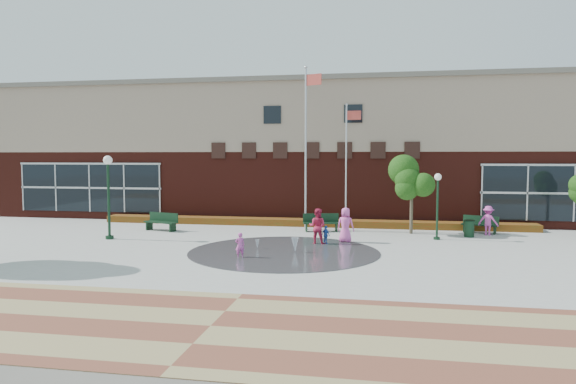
% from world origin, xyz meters
% --- Properties ---
extents(ground, '(120.00, 120.00, 0.00)m').
position_xyz_m(ground, '(0.00, 0.00, 0.00)').
color(ground, '#666056').
rests_on(ground, ground).
extents(plaza_concrete, '(46.00, 18.00, 0.01)m').
position_xyz_m(plaza_concrete, '(0.00, 4.00, 0.00)').
color(plaza_concrete, '#A8A8A0').
rests_on(plaza_concrete, ground).
extents(paver_band, '(46.00, 6.00, 0.01)m').
position_xyz_m(paver_band, '(0.00, -7.00, 0.00)').
color(paver_band, brown).
rests_on(paver_band, ground).
extents(splash_pad, '(8.40, 8.40, 0.01)m').
position_xyz_m(splash_pad, '(0.00, 3.00, 0.00)').
color(splash_pad, '#383A3D').
rests_on(splash_pad, ground).
extents(library_building, '(44.40, 10.40, 9.20)m').
position_xyz_m(library_building, '(0.00, 17.48, 4.64)').
color(library_building, '#4E1A13').
rests_on(library_building, ground).
extents(flower_bed, '(26.00, 1.20, 0.40)m').
position_xyz_m(flower_bed, '(0.00, 11.60, 0.00)').
color(flower_bed, '#A81609').
rests_on(flower_bed, ground).
extents(flagpole_left, '(1.02, 0.49, 9.32)m').
position_xyz_m(flagpole_left, '(-0.01, 10.03, 5.19)').
color(flagpole_left, silver).
rests_on(flagpole_left, ground).
extents(flagpole_right, '(0.88, 0.17, 7.14)m').
position_xyz_m(flagpole_right, '(2.30, 9.78, 3.99)').
color(flagpole_right, silver).
rests_on(flagpole_right, ground).
extents(lamp_left, '(0.45, 0.45, 4.26)m').
position_xyz_m(lamp_left, '(-9.41, 4.95, 2.65)').
color(lamp_left, black).
rests_on(lamp_left, ground).
extents(lamp_right, '(0.36, 0.36, 3.37)m').
position_xyz_m(lamp_right, '(6.99, 7.68, 2.09)').
color(lamp_right, black).
rests_on(lamp_right, ground).
extents(bench_left, '(2.13, 1.16, 1.03)m').
position_xyz_m(bench_left, '(-8.03, 8.14, 0.33)').
color(bench_left, black).
rests_on(bench_left, ground).
extents(bench_mid, '(2.09, 1.03, 1.01)m').
position_xyz_m(bench_mid, '(0.92, 9.45, 0.33)').
color(bench_mid, black).
rests_on(bench_mid, ground).
extents(bench_right, '(1.96, 1.25, 0.96)m').
position_xyz_m(bench_right, '(9.56, 10.38, 0.31)').
color(bench_right, black).
rests_on(bench_right, ground).
extents(trash_can, '(0.55, 0.55, 0.90)m').
position_xyz_m(trash_can, '(8.75, 8.87, 0.46)').
color(trash_can, black).
rests_on(trash_can, ground).
extents(tree_mid, '(2.45, 2.45, 4.13)m').
position_xyz_m(tree_mid, '(5.83, 9.50, 3.01)').
color(tree_mid, '#3E3628').
rests_on(tree_mid, ground).
extents(water_jet_a, '(0.33, 0.33, 0.64)m').
position_xyz_m(water_jet_a, '(0.50, 2.97, 0.00)').
color(water_jet_a, white).
rests_on(water_jet_a, ground).
extents(water_jet_b, '(0.18, 0.18, 0.40)m').
position_xyz_m(water_jet_b, '(-1.34, 3.53, 0.00)').
color(water_jet_b, white).
rests_on(water_jet_b, ground).
extents(child_splash, '(0.46, 0.40, 1.07)m').
position_xyz_m(child_splash, '(-1.58, 1.46, 0.54)').
color(child_splash, '#E155B8').
rests_on(child_splash, ground).
extents(adult_red, '(0.92, 0.76, 1.73)m').
position_xyz_m(adult_red, '(1.19, 5.37, 0.86)').
color(adult_red, '#C6264C').
rests_on(adult_red, ground).
extents(adult_pink, '(0.94, 0.72, 1.72)m').
position_xyz_m(adult_pink, '(2.49, 6.08, 0.86)').
color(adult_pink, '#F15EBB').
rests_on(adult_pink, ground).
extents(child_blue, '(0.54, 0.54, 0.92)m').
position_xyz_m(child_blue, '(1.61, 5.33, 0.46)').
color(child_blue, blue).
rests_on(child_blue, ground).
extents(person_bench, '(1.18, 0.95, 1.59)m').
position_xyz_m(person_bench, '(9.84, 9.64, 0.79)').
color(person_bench, '#D548AE').
rests_on(person_bench, ground).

